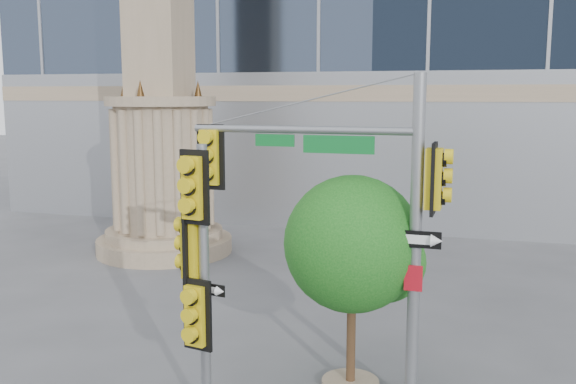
# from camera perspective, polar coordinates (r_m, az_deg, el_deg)

# --- Properties ---
(monument) EXTENTS (4.40, 4.40, 16.60)m
(monument) POSITION_cam_1_polar(r_m,az_deg,el_deg) (21.06, -11.30, 9.47)
(monument) COLOR gray
(monument) RESTS_ON ground
(main_signal_pole) EXTENTS (4.26, 0.54, 5.49)m
(main_signal_pole) POSITION_cam_1_polar(r_m,az_deg,el_deg) (10.57, 6.00, -0.93)
(main_signal_pole) COLOR slate
(main_signal_pole) RESTS_ON ground
(secondary_signal_pole) EXTENTS (0.77, 0.66, 4.43)m
(secondary_signal_pole) POSITION_cam_1_polar(r_m,az_deg,el_deg) (9.84, -8.04, -6.46)
(secondary_signal_pole) COLOR slate
(secondary_signal_pole) RESTS_ON ground
(street_tree) EXTENTS (2.44, 2.38, 3.80)m
(street_tree) POSITION_cam_1_polar(r_m,az_deg,el_deg) (11.19, 6.00, -5.12)
(street_tree) COLOR gray
(street_tree) RESTS_ON ground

